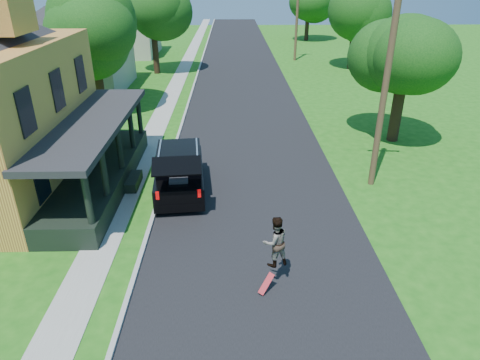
{
  "coord_description": "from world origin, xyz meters",
  "views": [
    {
      "loc": [
        -0.94,
        -11.35,
        8.75
      ],
      "look_at": [
        -0.63,
        3.0,
        1.72
      ],
      "focal_mm": 32.0,
      "sensor_mm": 36.0,
      "label": 1
    }
  ],
  "objects_px": {
    "black_suv": "(180,171)",
    "utility_pole_near": "(387,75)",
    "skateboarder": "(275,242)",
    "tree_right_near": "(406,50)"
  },
  "relations": [
    {
      "from": "black_suv",
      "to": "skateboarder",
      "type": "xyz_separation_m",
      "value": [
        3.54,
        -6.3,
        0.58
      ]
    },
    {
      "from": "black_suv",
      "to": "tree_right_near",
      "type": "height_order",
      "value": "tree_right_near"
    },
    {
      "from": "tree_right_near",
      "to": "utility_pole_near",
      "type": "height_order",
      "value": "utility_pole_near"
    },
    {
      "from": "tree_right_near",
      "to": "utility_pole_near",
      "type": "distance_m",
      "value": 6.29
    },
    {
      "from": "tree_right_near",
      "to": "black_suv",
      "type": "bearing_deg",
      "value": -152.14
    },
    {
      "from": "black_suv",
      "to": "tree_right_near",
      "type": "xyz_separation_m",
      "value": [
        11.49,
        6.07,
        4.1
      ]
    },
    {
      "from": "skateboarder",
      "to": "utility_pole_near",
      "type": "bearing_deg",
      "value": -148.66
    },
    {
      "from": "black_suv",
      "to": "utility_pole_near",
      "type": "xyz_separation_m",
      "value": [
        8.63,
        0.46,
        4.0
      ]
    },
    {
      "from": "black_suv",
      "to": "utility_pole_near",
      "type": "bearing_deg",
      "value": -2.03
    },
    {
      "from": "black_suv",
      "to": "utility_pole_near",
      "type": "height_order",
      "value": "utility_pole_near"
    }
  ]
}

